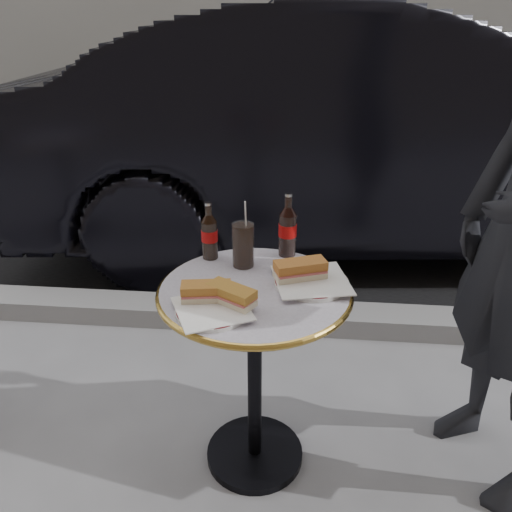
# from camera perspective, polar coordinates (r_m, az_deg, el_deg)

# --- Properties ---
(ground) EXTENTS (80.00, 80.00, 0.00)m
(ground) POSITION_cam_1_polar(r_m,az_deg,el_deg) (2.04, -0.14, -21.84)
(ground) COLOR gray
(ground) RESTS_ON ground
(asphalt_road) EXTENTS (40.00, 8.00, 0.00)m
(asphalt_road) POSITION_cam_1_polar(r_m,az_deg,el_deg) (6.55, 4.15, 12.35)
(asphalt_road) COLOR black
(asphalt_road) RESTS_ON ground
(curb) EXTENTS (40.00, 0.20, 0.12)m
(curb) POSITION_cam_1_polar(r_m,az_deg,el_deg) (2.70, 1.70, -6.94)
(curb) COLOR gray
(curb) RESTS_ON ground
(bistro_table) EXTENTS (0.62, 0.62, 0.73)m
(bistro_table) POSITION_cam_1_polar(r_m,az_deg,el_deg) (1.79, -0.15, -13.91)
(bistro_table) COLOR #BAB2C4
(bistro_table) RESTS_ON ground
(plate_left) EXTENTS (0.26, 0.26, 0.01)m
(plate_left) POSITION_cam_1_polar(r_m,az_deg,el_deg) (1.46, -5.02, -6.28)
(plate_left) COLOR silver
(plate_left) RESTS_ON bistro_table
(plate_right) EXTENTS (0.25, 0.25, 0.01)m
(plate_right) POSITION_cam_1_polar(r_m,az_deg,el_deg) (1.61, 6.32, -3.00)
(plate_right) COLOR silver
(plate_right) RESTS_ON bistro_table
(sandwich_left_a) EXTENTS (0.16, 0.09, 0.05)m
(sandwich_left_a) POSITION_cam_1_polar(r_m,az_deg,el_deg) (1.49, -5.70, -4.17)
(sandwich_left_a) COLOR #B6722E
(sandwich_left_a) RESTS_ON plate_left
(sandwich_left_b) EXTENTS (0.16, 0.14, 0.05)m
(sandwich_left_b) POSITION_cam_1_polar(r_m,az_deg,el_deg) (1.47, -2.83, -4.56)
(sandwich_left_b) COLOR #B0762C
(sandwich_left_b) RESTS_ON plate_left
(sandwich_right) EXTENTS (0.18, 0.13, 0.06)m
(sandwich_right) POSITION_cam_1_polar(r_m,az_deg,el_deg) (1.60, 5.08, -1.65)
(sandwich_right) COLOR #B46B2D
(sandwich_right) RESTS_ON plate_right
(cola_bottle_left) EXTENTS (0.08, 0.08, 0.21)m
(cola_bottle_left) POSITION_cam_1_polar(r_m,az_deg,el_deg) (1.74, -5.36, 2.91)
(cola_bottle_left) COLOR black
(cola_bottle_left) RESTS_ON bistro_table
(cola_bottle_right) EXTENTS (0.07, 0.07, 0.23)m
(cola_bottle_right) POSITION_cam_1_polar(r_m,az_deg,el_deg) (1.76, 3.65, 3.60)
(cola_bottle_right) COLOR black
(cola_bottle_right) RESTS_ON bistro_table
(cola_glass) EXTENTS (0.08, 0.08, 0.15)m
(cola_glass) POSITION_cam_1_polar(r_m,az_deg,el_deg) (1.69, -1.48, 1.26)
(cola_glass) COLOR black
(cola_glass) RESTS_ON bistro_table
(parked_car) EXTENTS (2.17, 4.97, 1.58)m
(parked_car) POSITION_cam_1_polar(r_m,az_deg,el_deg) (3.60, 13.15, 13.59)
(parked_car) COLOR black
(parked_car) RESTS_ON ground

